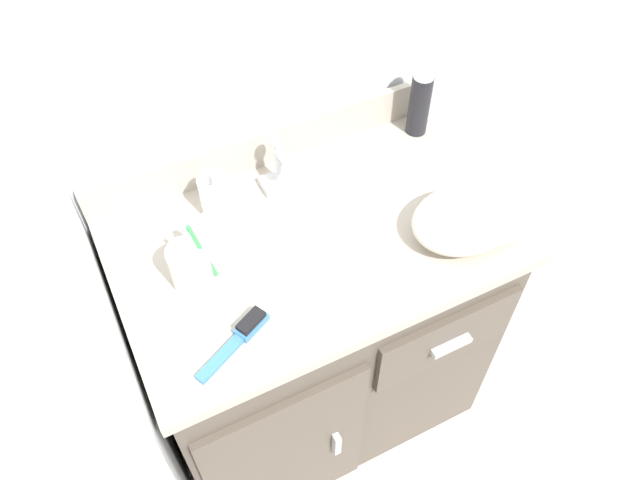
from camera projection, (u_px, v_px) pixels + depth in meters
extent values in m
plane|color=beige|center=(316.00, 397.00, 1.96)|extent=(6.00, 6.00, 0.00)
cube|color=silver|center=(245.00, 35.00, 1.28)|extent=(1.03, 0.08, 2.20)
cube|color=silver|center=(37.00, 218.00, 0.97)|extent=(0.08, 0.62, 2.20)
cube|color=brown|center=(315.00, 335.00, 1.66)|extent=(0.82, 0.50, 0.76)
cube|color=brown|center=(289.00, 459.00, 1.49)|extent=(0.40, 0.02, 0.61)
cube|color=brown|center=(447.00, 340.00, 1.41)|extent=(0.36, 0.02, 0.18)
cube|color=silver|center=(337.00, 444.00, 1.51)|extent=(0.02, 0.02, 0.09)
cube|color=silver|center=(452.00, 346.00, 1.40)|extent=(0.10, 0.02, 0.01)
cube|color=#B2A899|center=(314.00, 242.00, 1.35)|extent=(0.85, 0.54, 0.03)
ellipsoid|color=#A49A8C|center=(315.00, 261.00, 1.41)|extent=(0.36, 0.29, 0.17)
cylinder|color=silver|center=(315.00, 282.00, 1.47)|extent=(0.03, 0.03, 0.01)
cube|color=#B2A899|center=(265.00, 147.00, 1.45)|extent=(0.85, 0.02, 0.10)
cube|color=silver|center=(281.00, 182.00, 1.43)|extent=(0.09, 0.06, 0.02)
cylinder|color=silver|center=(279.00, 165.00, 1.39)|extent=(0.02, 0.02, 0.08)
cylinder|color=silver|center=(284.00, 159.00, 1.34)|extent=(0.02, 0.06, 0.02)
sphere|color=silver|center=(276.00, 141.00, 1.35)|extent=(0.03, 0.03, 0.03)
cylinder|color=white|center=(190.00, 266.00, 1.23)|extent=(0.08, 0.08, 0.10)
cylinder|color=green|center=(203.00, 252.00, 1.21)|extent=(0.04, 0.01, 0.16)
cube|color=white|center=(205.00, 223.00, 1.15)|extent=(0.02, 0.02, 0.03)
cylinder|color=white|center=(214.00, 197.00, 1.35)|extent=(0.06, 0.06, 0.10)
cylinder|color=silver|center=(210.00, 175.00, 1.30)|extent=(0.03, 0.03, 0.03)
cylinder|color=silver|center=(212.00, 176.00, 1.28)|extent=(0.01, 0.03, 0.01)
cylinder|color=black|center=(419.00, 105.00, 1.50)|extent=(0.05, 0.05, 0.16)
cylinder|color=white|center=(424.00, 73.00, 1.43)|extent=(0.05, 0.05, 0.02)
cube|color=teal|center=(220.00, 359.00, 1.15)|extent=(0.11, 0.07, 0.01)
cube|color=teal|center=(252.00, 325.00, 1.19)|extent=(0.08, 0.06, 0.02)
cube|color=black|center=(251.00, 321.00, 1.18)|extent=(0.06, 0.05, 0.01)
ellipsoid|color=beige|center=(464.00, 219.00, 1.32)|extent=(0.23, 0.18, 0.09)
ellipsoid|color=silver|center=(489.00, 222.00, 1.33)|extent=(0.14, 0.13, 0.06)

